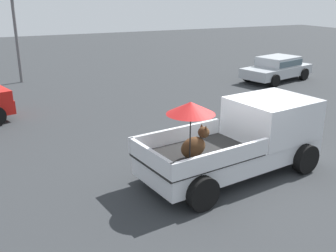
# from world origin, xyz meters

# --- Properties ---
(ground_plane) EXTENTS (80.00, 80.00, 0.00)m
(ground_plane) POSITION_xyz_m (0.00, 0.00, 0.00)
(ground_plane) COLOR #2D3033
(pickup_truck_main) EXTENTS (5.26, 2.81, 2.33)m
(pickup_truck_main) POSITION_xyz_m (0.42, 0.05, 0.96)
(pickup_truck_main) COLOR black
(pickup_truck_main) RESTS_ON ground
(parked_sedan_near) EXTENTS (4.60, 2.77, 1.33)m
(parked_sedan_near) POSITION_xyz_m (9.02, 8.95, 0.74)
(parked_sedan_near) COLOR black
(parked_sedan_near) RESTS_ON ground
(motel_sign) EXTENTS (1.40, 0.16, 5.39)m
(motel_sign) POSITION_xyz_m (-3.83, 14.57, 3.78)
(motel_sign) COLOR #59595B
(motel_sign) RESTS_ON ground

